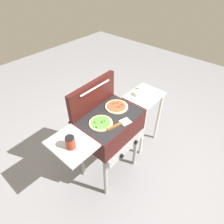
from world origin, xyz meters
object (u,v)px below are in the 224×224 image
object	(u,v)px
pizza_pepperoni	(117,106)
prep_table	(143,110)
pizza_veggie	(101,123)
topping_bowl_far	(143,89)
topping_bowl_near	(138,94)
spatula	(119,124)
grill	(108,127)
sauce_jar	(70,142)

from	to	relation	value
pizza_pepperoni	prep_table	distance (m)	0.60
pizza_veggie	topping_bowl_far	bearing A→B (deg)	6.38
prep_table	topping_bowl_near	size ratio (longest dim) A/B	8.08
spatula	topping_bowl_near	xyz separation A→B (m)	(0.64, 0.23, -0.07)
grill	topping_bowl_far	distance (m)	0.75
pizza_veggie	prep_table	size ratio (longest dim) A/B	0.28
pizza_veggie	topping_bowl_near	distance (m)	0.74
topping_bowl_near	topping_bowl_far	xyz separation A→B (m)	(0.13, 0.01, -0.00)
pizza_veggie	prep_table	distance (m)	0.86
sauce_jar	prep_table	xyz separation A→B (m)	(1.16, 0.03, -0.39)
sauce_jar	topping_bowl_near	bearing A→B (deg)	4.92
grill	pizza_veggie	xyz separation A→B (m)	(-0.12, -0.01, 0.15)
pizza_veggie	topping_bowl_far	xyz separation A→B (m)	(0.86, 0.10, -0.08)
pizza_veggie	topping_bowl_near	world-z (taller)	pizza_veggie
prep_table	pizza_pepperoni	bearing A→B (deg)	176.27
grill	pizza_veggie	size ratio (longest dim) A/B	4.24
pizza_pepperoni	spatula	xyz separation A→B (m)	(-0.20, -0.19, -0.00)
sauce_jar	prep_table	size ratio (longest dim) A/B	0.15
topping_bowl_far	topping_bowl_near	bearing A→B (deg)	-173.87
grill	pizza_pepperoni	world-z (taller)	pizza_pepperoni
grill	pizza_pepperoni	size ratio (longest dim) A/B	3.99
pizza_pepperoni	sauce_jar	xyz separation A→B (m)	(-0.67, -0.06, 0.05)
prep_table	topping_bowl_near	world-z (taller)	topping_bowl_near
topping_bowl_far	prep_table	bearing A→B (deg)	-130.25
pizza_pepperoni	pizza_veggie	world-z (taller)	same
sauce_jar	prep_table	world-z (taller)	sauce_jar
prep_table	topping_bowl_far	distance (m)	0.28
sauce_jar	topping_bowl_far	world-z (taller)	sauce_jar
topping_bowl_far	pizza_pepperoni	bearing A→B (deg)	-175.37
spatula	topping_bowl_far	world-z (taller)	spatula
grill	spatula	size ratio (longest dim) A/B	3.61
prep_table	sauce_jar	bearing A→B (deg)	-178.50
pizza_veggie	sauce_jar	size ratio (longest dim) A/B	1.91
sauce_jar	spatula	xyz separation A→B (m)	(0.47, -0.13, -0.05)
grill	topping_bowl_near	xyz separation A→B (m)	(0.61, 0.07, 0.08)
pizza_veggie	sauce_jar	world-z (taller)	sauce_jar
spatula	grill	bearing A→B (deg)	82.51
grill	sauce_jar	world-z (taller)	sauce_jar
sauce_jar	pizza_veggie	bearing A→B (deg)	1.93
pizza_pepperoni	topping_bowl_near	distance (m)	0.45
prep_table	pizza_veggie	bearing A→B (deg)	-178.70
pizza_veggie	pizza_pepperoni	bearing A→B (deg)	9.67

